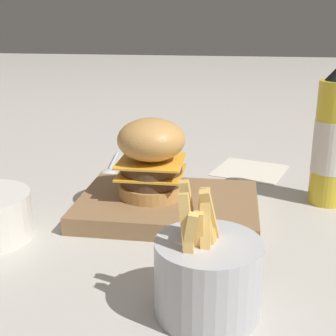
{
  "coord_description": "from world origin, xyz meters",
  "views": [
    {
      "loc": [
        0.09,
        -0.61,
        0.31
      ],
      "look_at": [
        -0.02,
        0.07,
        0.08
      ],
      "focal_mm": 50.0,
      "sensor_mm": 36.0,
      "label": 1
    }
  ],
  "objects_px": {
    "burger": "(151,157)",
    "spoon": "(110,169)",
    "fries_basket": "(207,275)",
    "serving_board": "(168,206)",
    "ketchup_bottle": "(333,141)"
  },
  "relations": [
    {
      "from": "burger",
      "to": "spoon",
      "type": "bearing_deg",
      "value": 123.75
    },
    {
      "from": "fries_basket",
      "to": "spoon",
      "type": "relative_size",
      "value": 0.91
    },
    {
      "from": "burger",
      "to": "fries_basket",
      "type": "xyz_separation_m",
      "value": [
        0.11,
        -0.26,
        -0.05
      ]
    },
    {
      "from": "serving_board",
      "to": "burger",
      "type": "distance_m",
      "value": 0.08
    },
    {
      "from": "burger",
      "to": "fries_basket",
      "type": "relative_size",
      "value": 0.85
    },
    {
      "from": "burger",
      "to": "fries_basket",
      "type": "distance_m",
      "value": 0.29
    },
    {
      "from": "spoon",
      "to": "burger",
      "type": "bearing_deg",
      "value": 27.39
    },
    {
      "from": "fries_basket",
      "to": "burger",
      "type": "bearing_deg",
      "value": 112.24
    },
    {
      "from": "burger",
      "to": "spoon",
      "type": "height_order",
      "value": "burger"
    },
    {
      "from": "ketchup_bottle",
      "to": "fries_basket",
      "type": "relative_size",
      "value": 1.59
    },
    {
      "from": "serving_board",
      "to": "ketchup_bottle",
      "type": "bearing_deg",
      "value": 18.78
    },
    {
      "from": "ketchup_bottle",
      "to": "spoon",
      "type": "xyz_separation_m",
      "value": [
        -0.41,
        0.1,
        -0.1
      ]
    },
    {
      "from": "serving_board",
      "to": "fries_basket",
      "type": "height_order",
      "value": "fries_basket"
    },
    {
      "from": "ketchup_bottle",
      "to": "burger",
      "type": "bearing_deg",
      "value": -164.87
    },
    {
      "from": "serving_board",
      "to": "ketchup_bottle",
      "type": "xyz_separation_m",
      "value": [
        0.26,
        0.09,
        0.09
      ]
    }
  ]
}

